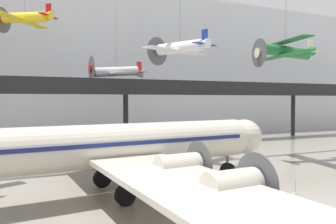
{
  "coord_description": "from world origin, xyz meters",
  "views": [
    {
      "loc": [
        -12.73,
        -15.64,
        6.38
      ],
      "look_at": [
        -2.87,
        6.84,
        5.42
      ],
      "focal_mm": 35.0,
      "sensor_mm": 36.0,
      "label": 1
    }
  ],
  "objects_px": {
    "suspended_plane_green_biplane": "(285,51)",
    "stanchion_barrier": "(295,189)",
    "airliner_silver_main": "(107,147)",
    "suspended_plane_white_twin": "(180,48)",
    "suspended_plane_silver_racer": "(116,72)",
    "suspended_plane_yellow_lowwing": "(25,18)"
  },
  "relations": [
    {
      "from": "airliner_silver_main",
      "to": "stanchion_barrier",
      "type": "distance_m",
      "value": 12.9
    },
    {
      "from": "suspended_plane_yellow_lowwing",
      "to": "suspended_plane_silver_racer",
      "type": "height_order",
      "value": "suspended_plane_yellow_lowwing"
    },
    {
      "from": "suspended_plane_yellow_lowwing",
      "to": "suspended_plane_green_biplane",
      "type": "relative_size",
      "value": 0.68
    },
    {
      "from": "suspended_plane_white_twin",
      "to": "suspended_plane_green_biplane",
      "type": "height_order",
      "value": "suspended_plane_white_twin"
    },
    {
      "from": "airliner_silver_main",
      "to": "stanchion_barrier",
      "type": "relative_size",
      "value": 27.91
    },
    {
      "from": "airliner_silver_main",
      "to": "suspended_plane_white_twin",
      "type": "height_order",
      "value": "suspended_plane_white_twin"
    },
    {
      "from": "suspended_plane_yellow_lowwing",
      "to": "stanchion_barrier",
      "type": "relative_size",
      "value": 6.8
    },
    {
      "from": "stanchion_barrier",
      "to": "suspended_plane_white_twin",
      "type": "bearing_deg",
      "value": 99.12
    },
    {
      "from": "suspended_plane_yellow_lowwing",
      "to": "stanchion_barrier",
      "type": "height_order",
      "value": "suspended_plane_yellow_lowwing"
    },
    {
      "from": "suspended_plane_yellow_lowwing",
      "to": "suspended_plane_green_biplane",
      "type": "height_order",
      "value": "suspended_plane_yellow_lowwing"
    },
    {
      "from": "airliner_silver_main",
      "to": "suspended_plane_white_twin",
      "type": "xyz_separation_m",
      "value": [
        9.57,
        8.98,
        8.34
      ]
    },
    {
      "from": "suspended_plane_silver_racer",
      "to": "stanchion_barrier",
      "type": "height_order",
      "value": "suspended_plane_silver_racer"
    },
    {
      "from": "airliner_silver_main",
      "to": "suspended_plane_green_biplane",
      "type": "height_order",
      "value": "suspended_plane_green_biplane"
    },
    {
      "from": "airliner_silver_main",
      "to": "suspended_plane_silver_racer",
      "type": "xyz_separation_m",
      "value": [
        6.33,
        21.64,
        6.79
      ]
    },
    {
      "from": "suspended_plane_silver_racer",
      "to": "suspended_plane_green_biplane",
      "type": "bearing_deg",
      "value": 126.6
    },
    {
      "from": "suspended_plane_yellow_lowwing",
      "to": "suspended_plane_silver_racer",
      "type": "xyz_separation_m",
      "value": [
        11.05,
        2.37,
        -5.47
      ]
    },
    {
      "from": "suspended_plane_white_twin",
      "to": "suspended_plane_silver_racer",
      "type": "bearing_deg",
      "value": -9.55
    },
    {
      "from": "suspended_plane_silver_racer",
      "to": "suspended_plane_green_biplane",
      "type": "relative_size",
      "value": 1.08
    },
    {
      "from": "suspended_plane_green_biplane",
      "to": "stanchion_barrier",
      "type": "bearing_deg",
      "value": 59.59
    },
    {
      "from": "suspended_plane_silver_racer",
      "to": "suspended_plane_green_biplane",
      "type": "distance_m",
      "value": 21.27
    },
    {
      "from": "suspended_plane_white_twin",
      "to": "suspended_plane_green_biplane",
      "type": "distance_m",
      "value": 11.11
    },
    {
      "from": "suspended_plane_silver_racer",
      "to": "stanchion_barrier",
      "type": "bearing_deg",
      "value": 97.72
    }
  ]
}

